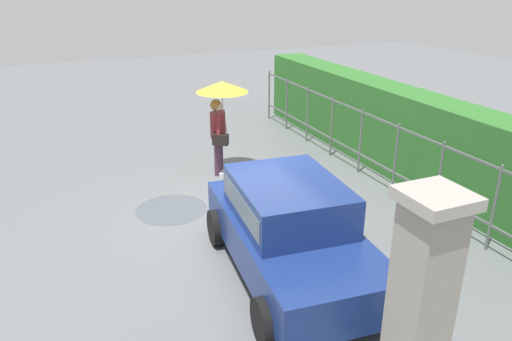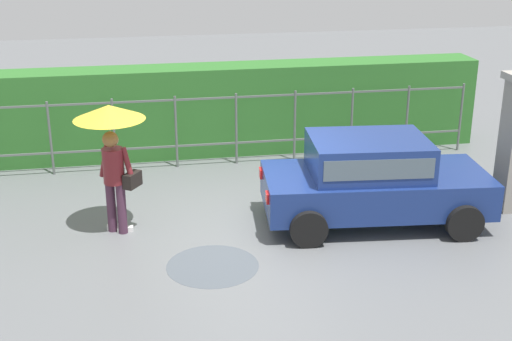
# 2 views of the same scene
# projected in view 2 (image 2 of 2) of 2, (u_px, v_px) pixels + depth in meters

# --- Properties ---
(ground_plane) EXTENTS (40.00, 40.00, 0.00)m
(ground_plane) POSITION_uv_depth(u_px,v_px,m) (263.00, 230.00, 11.51)
(ground_plane) COLOR slate
(car) EXTENTS (3.86, 2.13, 1.48)m
(car) POSITION_uv_depth(u_px,v_px,m) (372.00, 177.00, 11.56)
(car) COLOR navy
(car) RESTS_ON ground
(pedestrian) EXTENTS (1.13, 1.13, 2.11)m
(pedestrian) POSITION_uv_depth(u_px,v_px,m) (111.00, 134.00, 10.96)
(pedestrian) COLOR #47283D
(pedestrian) RESTS_ON ground
(fence_section) EXTENTS (11.16, 0.05, 1.50)m
(fence_section) POSITION_uv_depth(u_px,v_px,m) (206.00, 127.00, 14.21)
(fence_section) COLOR #59605B
(fence_section) RESTS_ON ground
(hedge_row) EXTENTS (12.11, 0.90, 1.90)m
(hedge_row) POSITION_uv_depth(u_px,v_px,m) (202.00, 110.00, 14.95)
(hedge_row) COLOR #2D6B28
(hedge_row) RESTS_ON ground
(puddle_near) EXTENTS (1.38, 1.38, 0.00)m
(puddle_near) POSITION_uv_depth(u_px,v_px,m) (213.00, 266.00, 10.33)
(puddle_near) COLOR #4C545B
(puddle_near) RESTS_ON ground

